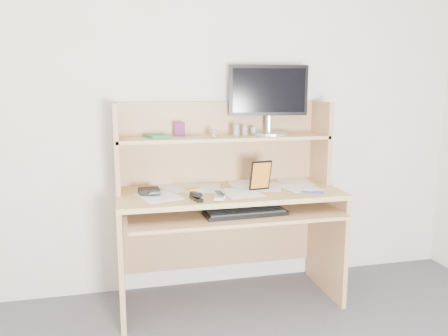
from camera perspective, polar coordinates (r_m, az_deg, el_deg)
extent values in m
cube|color=silver|center=(3.01, -0.73, 7.72)|extent=(3.60, 0.04, 2.50)
cube|color=tan|center=(2.77, 0.73, -3.27)|extent=(1.40, 0.60, 0.03)
cube|color=tan|center=(2.81, -13.26, -11.40)|extent=(0.03, 0.56, 0.72)
cube|color=tan|center=(3.11, 13.22, -9.24)|extent=(0.03, 0.56, 0.72)
cube|color=tan|center=(3.15, -0.56, -9.13)|extent=(1.34, 0.02, 0.41)
cube|color=tan|center=(2.68, 1.34, -5.82)|extent=(1.28, 0.55, 0.02)
cube|color=tan|center=(3.00, -0.60, 3.39)|extent=(1.40, 0.02, 0.55)
cube|color=tan|center=(2.79, -13.83, 2.58)|extent=(0.03, 0.30, 0.55)
cube|color=tan|center=(3.09, 12.49, 3.36)|extent=(0.03, 0.30, 0.55)
cube|color=tan|center=(2.86, 0.02, 3.96)|extent=(1.38, 0.30, 0.02)
cube|color=white|center=(2.77, 0.73, -2.91)|extent=(1.32, 0.54, 0.01)
cube|color=black|center=(2.60, 2.80, -5.87)|extent=(0.50, 0.20, 0.02)
cube|color=black|center=(2.59, 2.80, -5.51)|extent=(0.46, 0.19, 0.01)
cube|color=#ABACA6|center=(2.58, -0.55, -3.61)|extent=(0.10, 0.20, 0.02)
cube|color=silver|center=(2.58, -0.27, -3.55)|extent=(0.06, 0.09, 0.02)
cube|color=black|center=(2.53, -3.66, -3.64)|extent=(0.06, 0.14, 0.04)
cube|color=black|center=(2.71, -9.78, -2.94)|extent=(0.13, 0.11, 0.03)
cube|color=yellow|center=(2.79, -4.14, -2.76)|extent=(0.10, 0.10, 0.01)
cube|color=#A7A8AA|center=(2.82, 4.11, -2.06)|extent=(0.10, 0.07, 0.05)
cube|color=black|center=(2.75, 4.79, -0.96)|extent=(0.14, 0.03, 0.19)
cylinder|color=#1A2AC7|center=(2.74, 11.40, -3.11)|extent=(0.12, 0.08, 0.01)
cube|color=#A01A15|center=(2.86, -5.82, 5.08)|extent=(0.07, 0.02, 0.09)
cube|color=#307A51|center=(2.81, -8.78, 4.14)|extent=(0.17, 0.20, 0.02)
cylinder|color=black|center=(2.79, -1.34, 4.55)|extent=(0.05, 0.05, 0.05)
cylinder|color=white|center=(2.90, 2.70, 4.90)|extent=(0.05, 0.05, 0.06)
cylinder|color=black|center=(2.94, 3.89, 4.85)|extent=(0.05, 0.05, 0.05)
cylinder|color=white|center=(2.86, 1.62, 4.91)|extent=(0.04, 0.04, 0.07)
cylinder|color=#B1B0B6|center=(2.96, 5.93, 4.50)|extent=(0.27, 0.27, 0.02)
cylinder|color=#B1B0B6|center=(2.97, 5.88, 5.75)|extent=(0.04, 0.04, 0.11)
cube|color=black|center=(2.98, 5.81, 10.05)|extent=(0.53, 0.10, 0.33)
cube|color=black|center=(2.96, 5.94, 10.05)|extent=(0.49, 0.06, 0.29)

